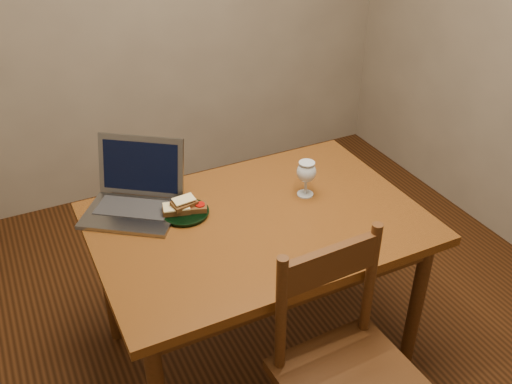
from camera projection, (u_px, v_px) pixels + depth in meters
name	position (u px, v px, depth m)	size (l,w,h in m)	color
floor	(270.00, 336.00, 2.76)	(3.20, 3.20, 0.02)	black
table	(258.00, 236.00, 2.33)	(1.30, 0.90, 0.74)	#45210B
chair	(348.00, 365.00, 1.93)	(0.47, 0.45, 0.48)	#3C210C
plate	(185.00, 213.00, 2.31)	(0.20, 0.20, 0.02)	black
sandwich_cheese	(176.00, 208.00, 2.29)	(0.11, 0.07, 0.03)	#381E0C
sandwich_tomato	(194.00, 207.00, 2.30)	(0.10, 0.06, 0.03)	#381E0C
sandwich_top	(184.00, 203.00, 2.29)	(0.10, 0.06, 0.03)	#381E0C
milk_glass	(306.00, 179.00, 2.39)	(0.08, 0.08, 0.16)	white
laptop	(136.00, 191.00, 2.33)	(0.49, 0.48, 0.26)	slate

